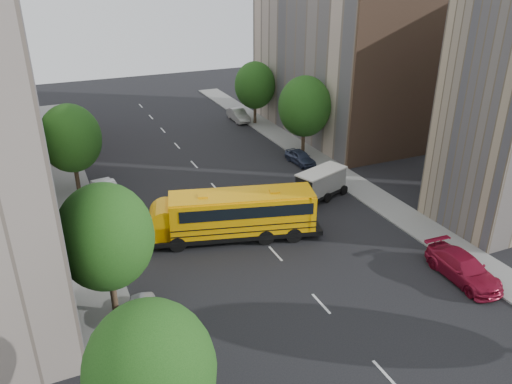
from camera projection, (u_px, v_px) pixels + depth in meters
ground at (263, 240)px, 35.54m from camera, size 120.00×120.00×0.00m
sidewalk_left at (87, 240)px, 35.38m from camera, size 3.00×80.00×0.12m
sidewalk_right at (357, 186)px, 43.94m from camera, size 3.00×80.00×0.12m
lane_markings at (215, 187)px, 43.82m from camera, size 0.15×64.00×0.01m
building_right_far at (335, 52)px, 55.02m from camera, size 10.00×22.00×18.00m
building_right_sidewall at (399, 70)px, 45.92m from camera, size 10.10×0.30×18.00m
street_tree_0 at (151, 372)px, 17.91m from camera, size 4.80×4.80×7.41m
street_tree_1 at (105, 237)px, 26.06m from camera, size 5.12×5.12×7.90m
street_tree_2 at (71, 138)px, 41.02m from camera, size 4.99×4.99×7.71m
street_tree_4 at (305, 107)px, 49.10m from camera, size 5.25×5.25×8.10m
street_tree_5 at (255, 85)px, 59.19m from camera, size 4.86×4.86×7.51m
school_bus at (231, 213)px, 34.99m from camera, size 12.85×6.07×3.55m
safari_truck at (317, 185)px, 41.19m from camera, size 6.02×3.74×2.44m
parked_car_0 at (145, 311)px, 27.31m from camera, size 1.86×3.89×1.28m
parked_car_1 at (105, 188)px, 41.93m from camera, size 1.98×4.57×1.46m
parked_car_2 at (81, 142)px, 52.96m from camera, size 2.67×5.02×1.34m
parked_car_3 at (463, 268)px, 30.89m from camera, size 2.48×5.55×1.58m
parked_car_4 at (300, 157)px, 48.78m from camera, size 1.86×4.00×1.33m
parked_car_5 at (238, 115)px, 61.91m from camera, size 1.66×4.58×1.50m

